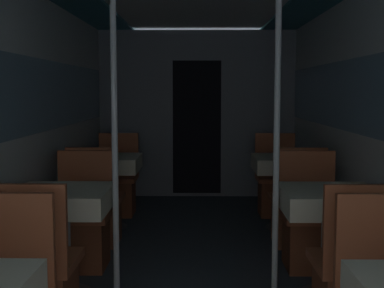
{
  "coord_description": "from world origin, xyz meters",
  "views": [
    {
      "loc": [
        0.02,
        -0.81,
        1.41
      ],
      "look_at": [
        -0.02,
        2.5,
        1.08
      ],
      "focal_mm": 50.0,
      "sensor_mm": 36.0,
      "label": 1
    }
  ],
  "objects_px": {
    "support_pole_left_1": "(115,137)",
    "chair_left_near_1": "(37,287)",
    "chair_left_far_1": "(82,232)",
    "chair_right_far_1": "(310,233)",
    "dining_table_right_2": "(286,168)",
    "chair_right_near_2": "(296,215)",
    "chair_right_far_2": "(277,190)",
    "dining_table_left_1": "(62,206)",
    "dining_table_right_1": "(330,207)",
    "support_pole_right_1": "(277,137)",
    "dining_table_left_2": "(107,168)",
    "chair_left_far_2": "(117,190)",
    "chair_left_near_2": "(97,214)"
  },
  "relations": [
    {
      "from": "chair_right_far_2",
      "to": "dining_table_left_1",
      "type": "bearing_deg",
      "value": 53.15
    },
    {
      "from": "support_pole_left_1",
      "to": "dining_table_left_2",
      "type": "height_order",
      "value": "support_pole_left_1"
    },
    {
      "from": "dining_table_left_1",
      "to": "chair_right_far_1",
      "type": "bearing_deg",
      "value": 18.3
    },
    {
      "from": "chair_left_far_2",
      "to": "chair_right_far_2",
      "type": "relative_size",
      "value": 1.0
    },
    {
      "from": "dining_table_right_1",
      "to": "support_pole_right_1",
      "type": "height_order",
      "value": "support_pole_right_1"
    },
    {
      "from": "chair_left_near_1",
      "to": "chair_right_far_2",
      "type": "distance_m",
      "value": 3.55
    },
    {
      "from": "chair_left_near_1",
      "to": "dining_table_right_1",
      "type": "xyz_separation_m",
      "value": [
        1.83,
        0.6,
        0.35
      ]
    },
    {
      "from": "dining_table_left_2",
      "to": "chair_left_far_2",
      "type": "relative_size",
      "value": 0.81
    },
    {
      "from": "dining_table_left_2",
      "to": "chair_left_far_2",
      "type": "xyz_separation_m",
      "value": [
        0.0,
        0.6,
        -0.35
      ]
    },
    {
      "from": "chair_left_far_1",
      "to": "chair_right_near_2",
      "type": "height_order",
      "value": "same"
    },
    {
      "from": "support_pole_left_1",
      "to": "dining_table_right_1",
      "type": "relative_size",
      "value": 2.96
    },
    {
      "from": "chair_left_near_1",
      "to": "chair_left_near_2",
      "type": "distance_m",
      "value": 1.83
    },
    {
      "from": "chair_left_far_1",
      "to": "chair_right_near_2",
      "type": "distance_m",
      "value": 1.93
    },
    {
      "from": "dining_table_right_1",
      "to": "support_pole_right_1",
      "type": "relative_size",
      "value": 0.34
    },
    {
      "from": "chair_left_far_2",
      "to": "chair_right_far_1",
      "type": "relative_size",
      "value": 1.0
    },
    {
      "from": "chair_left_far_1",
      "to": "chair_right_far_1",
      "type": "xyz_separation_m",
      "value": [
        1.83,
        0.0,
        0.0
      ]
    },
    {
      "from": "chair_right_near_2",
      "to": "dining_table_right_1",
      "type": "bearing_deg",
      "value": -90.0
    },
    {
      "from": "chair_left_near_1",
      "to": "dining_table_right_2",
      "type": "height_order",
      "value": "chair_left_near_1"
    },
    {
      "from": "chair_left_far_2",
      "to": "dining_table_right_2",
      "type": "bearing_deg",
      "value": 161.7
    },
    {
      "from": "dining_table_right_1",
      "to": "chair_right_far_2",
      "type": "relative_size",
      "value": 0.81
    },
    {
      "from": "chair_left_far_1",
      "to": "support_pole_right_1",
      "type": "height_order",
      "value": "support_pole_right_1"
    },
    {
      "from": "dining_table_left_1",
      "to": "chair_left_near_1",
      "type": "height_order",
      "value": "chair_left_near_1"
    },
    {
      "from": "chair_left_far_1",
      "to": "dining_table_left_2",
      "type": "relative_size",
      "value": 1.23
    },
    {
      "from": "chair_right_near_2",
      "to": "chair_left_far_1",
      "type": "bearing_deg",
      "value": -161.11
    },
    {
      "from": "chair_left_far_2",
      "to": "dining_table_right_1",
      "type": "height_order",
      "value": "chair_left_far_2"
    },
    {
      "from": "support_pole_left_1",
      "to": "chair_right_near_2",
      "type": "bearing_deg",
      "value": 40.11
    },
    {
      "from": "dining_table_right_2",
      "to": "chair_left_near_1",
      "type": "bearing_deg",
      "value": -126.85
    },
    {
      "from": "chair_left_far_2",
      "to": "chair_right_far_1",
      "type": "bearing_deg",
      "value": 134.9
    },
    {
      "from": "chair_left_near_1",
      "to": "dining_table_right_2",
      "type": "xyz_separation_m",
      "value": [
        1.83,
        2.44,
        0.35
      ]
    },
    {
      "from": "chair_left_near_1",
      "to": "chair_right_far_2",
      "type": "relative_size",
      "value": 1.0
    },
    {
      "from": "dining_table_right_1",
      "to": "chair_right_far_2",
      "type": "xyz_separation_m",
      "value": [
        0.0,
        2.44,
        -0.35
      ]
    },
    {
      "from": "chair_left_far_2",
      "to": "chair_right_near_2",
      "type": "relative_size",
      "value": 1.0
    },
    {
      "from": "chair_left_near_2",
      "to": "chair_right_far_1",
      "type": "xyz_separation_m",
      "value": [
        1.83,
        -0.63,
        0.0
      ]
    },
    {
      "from": "chair_right_far_2",
      "to": "chair_right_far_1",
      "type": "bearing_deg",
      "value": 90.0
    },
    {
      "from": "dining_table_left_1",
      "to": "support_pole_right_1",
      "type": "xyz_separation_m",
      "value": [
        1.46,
        -0.0,
        0.47
      ]
    },
    {
      "from": "dining_table_right_2",
      "to": "chair_right_near_2",
      "type": "relative_size",
      "value": 0.81
    },
    {
      "from": "chair_left_near_2",
      "to": "support_pole_right_1",
      "type": "xyz_separation_m",
      "value": [
        1.46,
        -1.23,
        0.82
      ]
    },
    {
      "from": "dining_table_left_1",
      "to": "chair_right_near_2",
      "type": "bearing_deg",
      "value": 33.93
    },
    {
      "from": "support_pole_left_1",
      "to": "chair_left_near_1",
      "type": "bearing_deg",
      "value": -121.34
    },
    {
      "from": "chair_left_far_2",
      "to": "chair_right_far_2",
      "type": "bearing_deg",
      "value": -180.0
    },
    {
      "from": "chair_left_far_1",
      "to": "chair_right_near_2",
      "type": "relative_size",
      "value": 1.0
    },
    {
      "from": "dining_table_left_1",
      "to": "dining_table_left_2",
      "type": "bearing_deg",
      "value": 90.0
    },
    {
      "from": "dining_table_right_1",
      "to": "chair_right_far_1",
      "type": "height_order",
      "value": "chair_right_far_1"
    },
    {
      "from": "chair_left_near_2",
      "to": "dining_table_right_2",
      "type": "distance_m",
      "value": 1.96
    },
    {
      "from": "chair_left_near_2",
      "to": "dining_table_right_1",
      "type": "distance_m",
      "value": 2.23
    },
    {
      "from": "dining_table_left_1",
      "to": "dining_table_left_2",
      "type": "xyz_separation_m",
      "value": [
        0.0,
        1.83,
        0.0
      ]
    },
    {
      "from": "dining_table_right_2",
      "to": "dining_table_left_1",
      "type": "bearing_deg",
      "value": -134.9
    },
    {
      "from": "dining_table_left_2",
      "to": "support_pole_right_1",
      "type": "bearing_deg",
      "value": -51.49
    },
    {
      "from": "chair_left_near_1",
      "to": "dining_table_right_2",
      "type": "bearing_deg",
      "value": 53.15
    },
    {
      "from": "chair_left_far_1",
      "to": "chair_left_near_2",
      "type": "relative_size",
      "value": 1.0
    }
  ]
}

